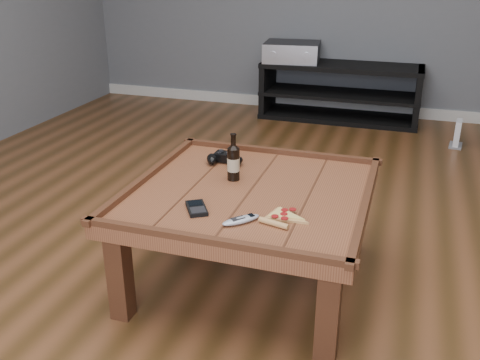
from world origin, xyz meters
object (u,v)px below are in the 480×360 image
(coffee_table, at_px, (250,203))
(beer_bottle, at_px, (233,161))
(smartphone, at_px, (197,208))
(av_receiver, at_px, (292,52))
(remote_control, at_px, (241,220))
(game_controller, at_px, (225,159))
(media_console, at_px, (340,92))
(pizza_slice, at_px, (282,217))
(game_console, at_px, (457,135))

(coffee_table, height_order, beer_bottle, beer_bottle)
(smartphone, relative_size, av_receiver, 0.29)
(remote_control, bearing_deg, game_controller, 158.10)
(media_console, height_order, smartphone, media_console)
(game_controller, distance_m, av_receiver, 2.49)
(coffee_table, distance_m, beer_bottle, 0.20)
(pizza_slice, xyz_separation_m, smartphone, (-0.34, -0.03, 0.00))
(remote_control, bearing_deg, coffee_table, 143.03)
(pizza_slice, distance_m, game_console, 2.64)
(remote_control, bearing_deg, beer_bottle, 155.45)
(pizza_slice, bearing_deg, media_console, 108.04)
(pizza_slice, bearing_deg, smartphone, -160.35)
(game_controller, relative_size, smartphone, 1.36)
(media_console, relative_size, game_controller, 6.90)
(media_console, relative_size, beer_bottle, 6.49)
(game_controller, relative_size, av_receiver, 0.39)
(media_console, distance_m, remote_control, 3.06)
(game_controller, height_order, av_receiver, av_receiver)
(game_controller, height_order, game_console, game_controller)
(coffee_table, xyz_separation_m, smartphone, (-0.15, -0.25, 0.07))
(remote_control, bearing_deg, av_receiver, 142.37)
(pizza_slice, xyz_separation_m, remote_control, (-0.14, -0.08, 0.00))
(smartphone, bearing_deg, beer_bottle, 51.45)
(coffee_table, height_order, game_console, coffee_table)
(media_console, distance_m, game_controller, 2.50)
(av_receiver, bearing_deg, pizza_slice, -83.74)
(game_controller, xyz_separation_m, remote_control, (0.26, -0.57, -0.01))
(av_receiver, relative_size, game_console, 2.48)
(beer_bottle, bearing_deg, remote_control, -67.54)
(media_console, bearing_deg, beer_bottle, -92.33)
(media_console, distance_m, av_receiver, 0.56)
(beer_bottle, bearing_deg, smartphone, -96.44)
(media_console, height_order, av_receiver, av_receiver)
(game_console, bearing_deg, av_receiver, 167.87)
(media_console, distance_m, smartphone, 3.01)
(remote_control, height_order, av_receiver, av_receiver)
(remote_control, bearing_deg, pizza_slice, 72.23)
(media_console, relative_size, av_receiver, 2.70)
(pizza_slice, distance_m, smartphone, 0.34)
(coffee_table, height_order, smartphone, coffee_table)
(game_console, bearing_deg, remote_control, -104.02)
(pizza_slice, height_order, smartphone, pizza_slice)
(remote_control, relative_size, game_console, 0.71)
(beer_bottle, relative_size, game_controller, 1.06)
(coffee_table, bearing_deg, game_controller, 128.50)
(game_controller, relative_size, game_console, 0.97)
(coffee_table, bearing_deg, av_receiver, 99.30)
(beer_bottle, height_order, remote_control, beer_bottle)
(pizza_slice, bearing_deg, coffee_table, 145.75)
(beer_bottle, distance_m, game_controller, 0.21)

